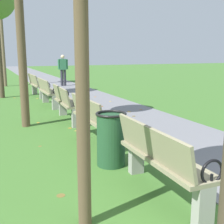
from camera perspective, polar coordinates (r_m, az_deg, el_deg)
paved_walkway at (r=19.04m, az=-12.53°, el=5.98°), size 2.40×44.00×0.02m
park_bench_2 at (r=3.60m, az=9.45°, el=-8.91°), size 0.50×1.61×0.90m
park_bench_3 at (r=5.68m, az=-3.65°, el=-1.25°), size 0.49×1.61×0.90m
park_bench_4 at (r=7.59m, az=-8.86°, el=1.86°), size 0.52×1.61×0.90m
park_bench_5 at (r=9.89m, az=-12.36°, el=3.94°), size 0.50×1.61×0.90m
park_bench_6 at (r=12.17m, az=-14.50°, el=5.20°), size 0.54×1.62×0.90m
tree_5 at (r=16.68m, az=-21.08°, el=19.61°), size 1.23×1.23×5.10m
pedestrian_walking at (r=15.77m, az=-9.54°, el=8.36°), size 0.53×0.25×1.62m
trash_bin at (r=4.54m, az=-0.19°, el=-5.27°), size 0.48×0.48×0.84m
scattered_leaves at (r=9.04m, az=-8.03°, el=0.37°), size 4.48×11.30×0.02m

